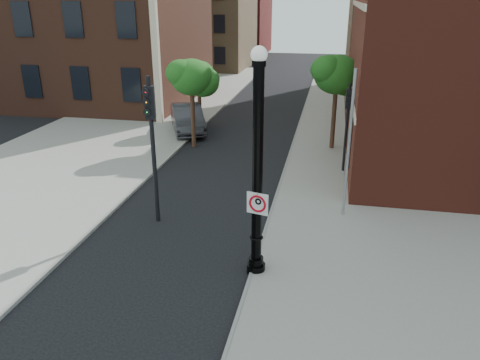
% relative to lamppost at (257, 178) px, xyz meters
% --- Properties ---
extents(ground, '(120.00, 120.00, 0.00)m').
position_rel_lamppost_xyz_m(ground, '(-2.15, -0.59, -3.10)').
color(ground, black).
rests_on(ground, ground).
extents(sidewalk_right, '(8.00, 60.00, 0.12)m').
position_rel_lamppost_xyz_m(sidewalk_right, '(3.85, 9.41, -3.04)').
color(sidewalk_right, gray).
rests_on(sidewalk_right, ground).
extents(sidewalk_left, '(10.00, 50.00, 0.12)m').
position_rel_lamppost_xyz_m(sidewalk_left, '(-11.15, 17.41, -3.04)').
color(sidewalk_left, gray).
rests_on(sidewalk_left, ground).
extents(curb_edge, '(0.10, 60.00, 0.14)m').
position_rel_lamppost_xyz_m(curb_edge, '(-0.10, 9.41, -3.03)').
color(curb_edge, gray).
rests_on(curb_edge, ground).
extents(bg_building_tan_a, '(12.00, 12.00, 12.00)m').
position_rel_lamppost_xyz_m(bg_building_tan_a, '(-14.15, 43.41, 2.90)').
color(bg_building_tan_a, olive).
rests_on(bg_building_tan_a, ground).
extents(bg_building_red, '(12.00, 12.00, 10.00)m').
position_rel_lamppost_xyz_m(bg_building_red, '(-14.15, 57.41, 1.90)').
color(bg_building_red, maroon).
rests_on(bg_building_red, ground).
extents(lamppost, '(0.57, 0.57, 6.72)m').
position_rel_lamppost_xyz_m(lamppost, '(0.00, 0.00, 0.00)').
color(lamppost, black).
rests_on(lamppost, ground).
extents(no_parking_sign, '(0.64, 0.19, 0.66)m').
position_rel_lamppost_xyz_m(no_parking_sign, '(0.04, -0.17, -0.70)').
color(no_parking_sign, white).
rests_on(no_parking_sign, ground).
extents(parked_car, '(3.61, 5.32, 1.66)m').
position_rel_lamppost_xyz_m(parked_car, '(-6.82, 15.03, -2.27)').
color(parked_car, '#323137').
rests_on(parked_car, ground).
extents(traffic_signal_left, '(0.41, 0.47, 5.40)m').
position_rel_lamppost_xyz_m(traffic_signal_left, '(-4.20, 2.77, 0.53)').
color(traffic_signal_left, black).
rests_on(traffic_signal_left, ground).
extents(traffic_signal_right, '(0.27, 0.35, 4.28)m').
position_rel_lamppost_xyz_m(traffic_signal_right, '(2.65, 9.36, -0.22)').
color(traffic_signal_right, black).
rests_on(traffic_signal_right, ground).
extents(utility_pole, '(0.11, 0.11, 5.61)m').
position_rel_lamppost_xyz_m(utility_pole, '(2.62, 4.42, -0.30)').
color(utility_pole, '#999999').
rests_on(utility_pole, ground).
extents(street_tree_a, '(2.68, 2.42, 4.83)m').
position_rel_lamppost_xyz_m(street_tree_a, '(-5.49, 12.03, 0.70)').
color(street_tree_a, '#322014').
rests_on(street_tree_a, ground).
extents(street_tree_b, '(2.35, 2.13, 4.24)m').
position_rel_lamppost_xyz_m(street_tree_b, '(-6.23, 15.88, 0.23)').
color(street_tree_b, '#322014').
rests_on(street_tree_b, ground).
extents(street_tree_c, '(2.84, 2.56, 5.11)m').
position_rel_lamppost_xyz_m(street_tree_c, '(2.08, 12.97, 0.93)').
color(street_tree_c, '#322014').
rests_on(street_tree_c, ground).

